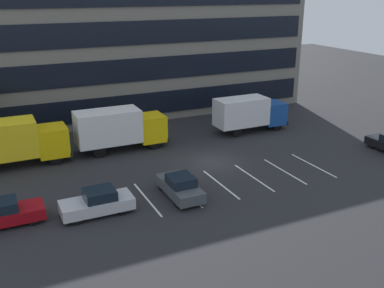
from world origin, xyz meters
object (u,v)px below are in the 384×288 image
object	(u,v)px
sedan_silver	(98,202)
box_truck_yellow_all	(13,141)
sedan_maroon	(5,213)
box_truck_blue	(249,112)
sedan_charcoal	(180,187)
box_truck_yellow	(119,127)

from	to	relation	value
sedan_silver	box_truck_yellow_all	bearing A→B (deg)	110.37
box_truck_yellow_all	sedan_maroon	bearing A→B (deg)	-98.27
box_truck_yellow_all	sedan_maroon	world-z (taller)	box_truck_yellow_all
box_truck_blue	sedan_silver	world-z (taller)	box_truck_blue
box_truck_yellow_all	sedan_charcoal	world-z (taller)	box_truck_yellow_all
sedan_silver	sedan_maroon	bearing A→B (deg)	169.26
sedan_charcoal	box_truck_yellow_all	bearing A→B (deg)	131.99
box_truck_blue	box_truck_yellow_all	size ratio (longest dim) A/B	0.92
sedan_charcoal	sedan_silver	distance (m)	5.60
box_truck_blue	box_truck_yellow	world-z (taller)	box_truck_yellow
box_truck_blue	sedan_charcoal	distance (m)	15.88
box_truck_yellow_all	sedan_charcoal	xyz separation A→B (m)	(9.52, -10.57, -1.35)
box_truck_blue	box_truck_yellow	distance (m)	12.96
sedan_maroon	box_truck_yellow	bearing A→B (deg)	44.02
box_truck_yellow_all	sedan_charcoal	bearing A→B (deg)	-48.01
box_truck_yellow_all	sedan_silver	distance (m)	11.33
sedan_maroon	sedan_charcoal	size ratio (longest dim) A/B	1.00
box_truck_yellow_all	box_truck_yellow	xyz separation A→B (m)	(8.53, 0.03, -0.05)
sedan_silver	box_truck_blue	bearing A→B (deg)	30.50
box_truck_yellow	sedan_maroon	distance (m)	13.85
box_truck_yellow_all	sedan_charcoal	distance (m)	14.29
box_truck_yellow_all	box_truck_blue	bearing A→B (deg)	-0.55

